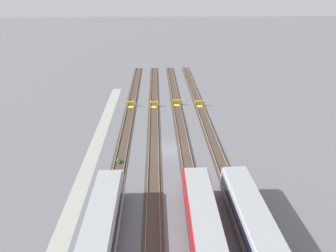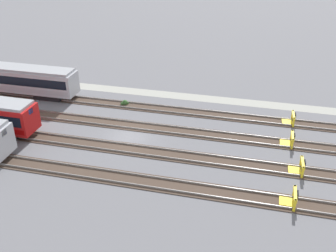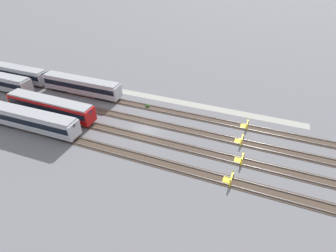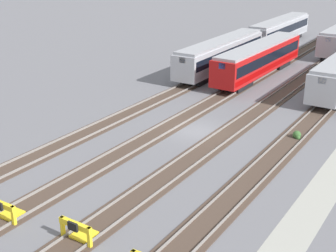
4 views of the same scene
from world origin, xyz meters
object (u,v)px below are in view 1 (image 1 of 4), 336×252
object	(u,v)px
bumper_stop_middle_track	(177,103)
weed_clump	(119,161)
bumper_stop_near_inner_track	(154,105)
bumper_stop_nearest_track	(131,105)
subway_car_front_row_left_inner	(97,249)
subway_car_front_row_leftmost	(207,245)
subway_car_front_row_centre	(261,243)
bumper_stop_far_inner_track	(200,104)

from	to	relation	value
bumper_stop_middle_track	weed_clump	size ratio (longest dim) A/B	2.18
bumper_stop_near_inner_track	weed_clump	distance (m)	19.55
bumper_stop_nearest_track	weed_clump	bearing A→B (deg)	-0.52
subway_car_front_row_left_inner	bumper_stop_middle_track	distance (m)	36.16
subway_car_front_row_leftmost	subway_car_front_row_left_inner	size ratio (longest dim) A/B	1.00
subway_car_front_row_leftmost	subway_car_front_row_centre	world-z (taller)	same
subway_car_front_row_left_inner	bumper_stop_nearest_track	size ratio (longest dim) A/B	8.97
subway_car_front_row_left_inner	bumper_stop_nearest_track	bearing A→B (deg)	-179.98
bumper_stop_nearest_track	bumper_stop_near_inner_track	world-z (taller)	same
bumper_stop_far_inner_track	weed_clump	bearing A→B (deg)	-37.02
subway_car_front_row_centre	bumper_stop_far_inner_track	size ratio (longest dim) A/B	9.00
subway_car_front_row_centre	bumper_stop_far_inner_track	world-z (taller)	subway_car_front_row_centre
subway_car_front_row_centre	bumper_stop_far_inner_track	bearing A→B (deg)	-179.91
subway_car_front_row_left_inner	subway_car_front_row_centre	bearing A→B (deg)	90.00
subway_car_front_row_left_inner	bumper_stop_near_inner_track	distance (m)	34.54
bumper_stop_nearest_track	weed_clump	distance (m)	19.19
subway_car_front_row_leftmost	bumper_stop_middle_track	world-z (taller)	subway_car_front_row_leftmost
bumper_stop_nearest_track	bumper_stop_near_inner_track	distance (m)	4.68
bumper_stop_far_inner_track	bumper_stop_middle_track	bearing A→B (deg)	-99.72
subway_car_front_row_left_inner	subway_car_front_row_centre	xyz separation A→B (m)	(-0.00, 14.08, 0.00)
subway_car_front_row_centre	bumper_stop_nearest_track	world-z (taller)	subway_car_front_row_centre
bumper_stop_nearest_track	bumper_stop_middle_track	world-z (taller)	same
subway_car_front_row_leftmost	bumper_stop_nearest_track	size ratio (longest dim) A/B	8.98
weed_clump	subway_car_front_row_centre	bearing A→B (deg)	43.08
subway_car_front_row_centre	weed_clump	size ratio (longest dim) A/B	19.61
subway_car_front_row_leftmost	subway_car_front_row_left_inner	xyz separation A→B (m)	(0.00, -9.38, 0.00)
subway_car_front_row_leftmost	bumper_stop_nearest_track	bearing A→B (deg)	-164.75
subway_car_front_row_leftmost	subway_car_front_row_left_inner	world-z (taller)	same
subway_car_front_row_left_inner	bumper_stop_far_inner_track	size ratio (longest dim) A/B	8.98
bumper_stop_nearest_track	bumper_stop_near_inner_track	size ratio (longest dim) A/B	1.00
subway_car_front_row_centre	bumper_stop_middle_track	xyz separation A→B (m)	(-34.90, -4.73, -1.53)
bumper_stop_near_inner_track	bumper_stop_middle_track	bearing A→B (deg)	98.51
bumper_stop_far_inner_track	weed_clump	xyz separation A→B (m)	(18.84, -14.21, -0.27)
bumper_stop_nearest_track	bumper_stop_middle_track	xyz separation A→B (m)	(-0.45, 9.36, 0.00)
bumper_stop_middle_track	weed_clump	xyz separation A→B (m)	(19.64, -9.54, -0.27)
subway_car_front_row_centre	bumper_stop_far_inner_track	xyz separation A→B (m)	(-34.09, -0.06, -1.53)
bumper_stop_nearest_track	bumper_stop_near_inner_track	xyz separation A→B (m)	(0.25, 4.67, 0.00)
weed_clump	bumper_stop_nearest_track	bearing A→B (deg)	179.48
bumper_stop_near_inner_track	bumper_stop_far_inner_track	distance (m)	9.36
subway_car_front_row_centre	bumper_stop_nearest_track	size ratio (longest dim) A/B	8.99
subway_car_front_row_leftmost	weed_clump	world-z (taller)	subway_car_front_row_leftmost
subway_car_front_row_centre	bumper_stop_near_inner_track	distance (m)	35.50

